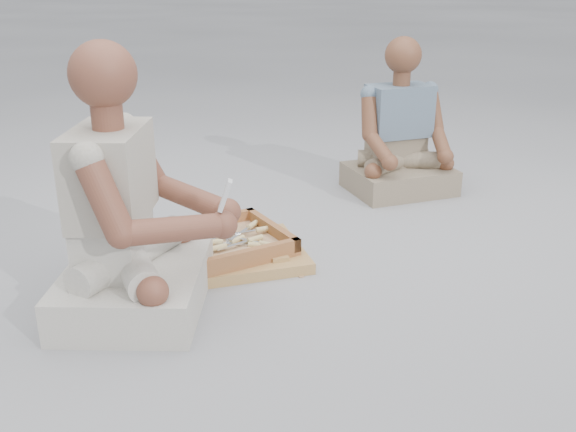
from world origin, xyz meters
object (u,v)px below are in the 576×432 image
object	(u,v)px
carved_panel	(219,257)
craftsman	(129,223)
companion	(400,142)
tool_tray	(218,245)

from	to	relation	value
carved_panel	craftsman	size ratio (longest dim) A/B	0.74
carved_panel	companion	world-z (taller)	companion
carved_panel	companion	bearing A→B (deg)	29.93
companion	tool_tray	bearing A→B (deg)	25.89
carved_panel	tool_tray	world-z (taller)	tool_tray
carved_panel	craftsman	distance (m)	0.53
tool_tray	carved_panel	bearing A→B (deg)	-93.56
carved_panel	companion	distance (m)	1.29
craftsman	companion	size ratio (longest dim) A/B	1.14
tool_tray	craftsman	xyz separation A→B (m)	(-0.35, -0.29, 0.24)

